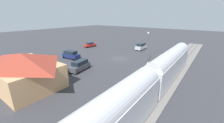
{
  "coord_description": "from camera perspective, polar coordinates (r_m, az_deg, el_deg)",
  "views": [
    {
      "loc": [
        -19.97,
        30.58,
        11.19
      ],
      "look_at": [
        -1.57,
        5.59,
        1.0
      ],
      "focal_mm": 22.61,
      "sensor_mm": 36.0,
      "label": 1
    }
  ],
  "objects": [
    {
      "name": "ground_plane",
      "position": [
        38.2,
        3.08,
        1.12
      ],
      "size": [
        200.0,
        200.0,
        0.0
      ],
      "primitive_type": "plane",
      "color": "#38383D"
    },
    {
      "name": "railway_track",
      "position": [
        33.08,
        23.79,
        -3.04
      ],
      "size": [
        4.8,
        70.0,
        0.3
      ],
      "color": "slate",
      "rests_on": "ground"
    },
    {
      "name": "platform",
      "position": [
        34.01,
        17.29,
        -1.62
      ],
      "size": [
        3.2,
        46.0,
        0.3
      ],
      "color": "#A8A399",
      "rests_on": "ground"
    },
    {
      "name": "station_building",
      "position": [
        26.78,
        -32.1,
        -2.78
      ],
      "size": [
        12.6,
        8.83,
        5.58
      ],
      "color": "tan",
      "rests_on": "ground"
    },
    {
      "name": "pedestrian_on_platform",
      "position": [
        30.54,
        14.18,
        -1.33
      ],
      "size": [
        0.36,
        0.36,
        1.71
      ],
      "color": "#333338",
      "rests_on": "platform"
    },
    {
      "name": "pedestrian_waiting_far",
      "position": [
        37.01,
        18.79,
        1.66
      ],
      "size": [
        0.36,
        0.36,
        1.71
      ],
      "color": "brown",
      "rests_on": "platform"
    },
    {
      "name": "sedan_red",
      "position": [
        53.16,
        -8.88,
        6.78
      ],
      "size": [
        2.4,
        4.7,
        1.74
      ],
      "color": "red",
      "rests_on": "ground"
    },
    {
      "name": "suv_charcoal",
      "position": [
        30.43,
        -12.9,
        -1.57
      ],
      "size": [
        2.7,
        5.15,
        2.22
      ],
      "color": "#47494F",
      "rests_on": "ground"
    },
    {
      "name": "suv_navy",
      "position": [
        39.51,
        -16.28,
        2.71
      ],
      "size": [
        5.06,
        2.76,
        2.22
      ],
      "color": "navy",
      "rests_on": "ground"
    },
    {
      "name": "suv_silver",
      "position": [
        49.07,
        11.65,
        6.0
      ],
      "size": [
        2.07,
        4.94,
        2.22
      ],
      "color": "silver",
      "rests_on": "ground"
    },
    {
      "name": "light_pole_near_platform",
      "position": [
        34.61,
        14.16,
        6.92
      ],
      "size": [
        0.44,
        0.44,
        7.53
      ],
      "color": "#515156",
      "rests_on": "ground"
    }
  ]
}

